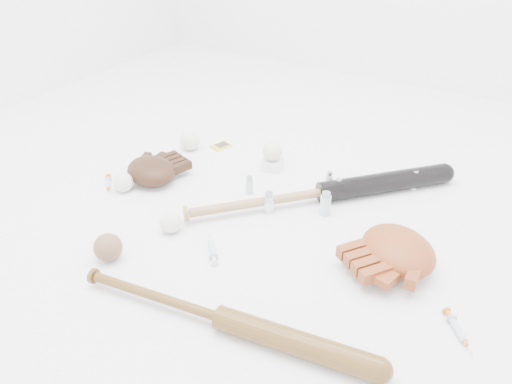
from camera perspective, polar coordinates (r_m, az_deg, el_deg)
The scene contains 21 objects.
bat_dark at distance 1.73m, azimuth 7.60°, elevation -0.03°, with size 1.01×0.07×0.07m, color black, non-canonical shape.
bat_wood at distance 1.27m, azimuth -4.05°, elevation -14.15°, with size 0.83×0.06×0.06m, color brown, non-canonical shape.
glove_dark at distance 1.87m, azimuth -11.90°, elevation 2.43°, with size 0.24×0.24×0.09m, color black, non-canonical shape.
glove_tan at distance 1.49m, azimuth 15.94°, elevation -6.39°, with size 0.28×0.28×0.10m, color brown, non-canonical shape.
trading_card at distance 2.10m, azimuth -4.07°, elevation 5.26°, with size 0.06×0.08×0.00m, color gold.
pedestal at distance 1.92m, azimuth 1.87°, elevation 3.19°, with size 0.07×0.07×0.04m, color white.
baseball_on_pedestal at distance 1.89m, azimuth 1.91°, elevation 4.72°, with size 0.08×0.08×0.08m, color silver.
baseball_left at distance 1.83m, azimuth -14.93°, elevation 1.09°, with size 0.07×0.07×0.07m, color silver.
baseball_upper at distance 2.07m, azimuth -7.56°, elevation 5.86°, with size 0.08×0.08×0.08m, color silver.
baseball_mid at distance 1.59m, azimuth -9.74°, elevation -3.45°, with size 0.07×0.07×0.07m, color silver.
baseball_aged at distance 1.52m, azimuth -16.56°, elevation -6.08°, with size 0.08×0.08×0.08m, color brown.
syringe_0 at distance 1.89m, azimuth -16.54°, elevation 0.93°, with size 0.14×0.02×0.02m, color #ADBCC6, non-canonical shape.
syringe_1 at distance 1.51m, azimuth -5.04°, elevation -6.58°, with size 0.16×0.03×0.02m, color #ADBCC6, non-canonical shape.
syringe_2 at distance 1.83m, azimuth 9.21°, elevation 0.78°, with size 0.14×0.02×0.02m, color #ADBCC6, non-canonical shape.
syringe_3 at distance 1.37m, azimuth 22.08°, elevation -14.42°, with size 0.16×0.03×0.02m, color #ADBCC6, non-canonical shape.
vial_0 at distance 1.87m, azimuth 17.59°, elevation 1.37°, with size 0.03×0.03×0.07m, color silver.
vial_1 at distance 1.81m, azimuth 8.35°, elevation 1.41°, with size 0.02×0.02×0.06m, color silver.
vial_2 at distance 1.66m, azimuth 1.49°, elevation -1.18°, with size 0.03×0.03×0.08m, color silver.
vial_3 at distance 1.66m, azimuth 7.94°, elevation -1.30°, with size 0.04×0.04×0.08m, color silver.
vial_4 at distance 1.76m, azimuth -0.75°, elevation 0.81°, with size 0.03×0.03×0.07m, color silver.
vial_5 at distance 1.75m, azimuth 9.32°, elevation 0.38°, with size 0.03×0.03×0.08m, color silver.
Camera 1 is at (0.71, -1.16, 0.95)m, focal length 35.00 mm.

